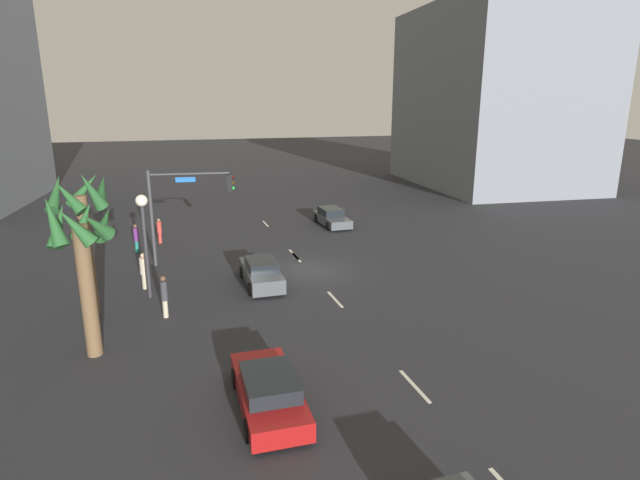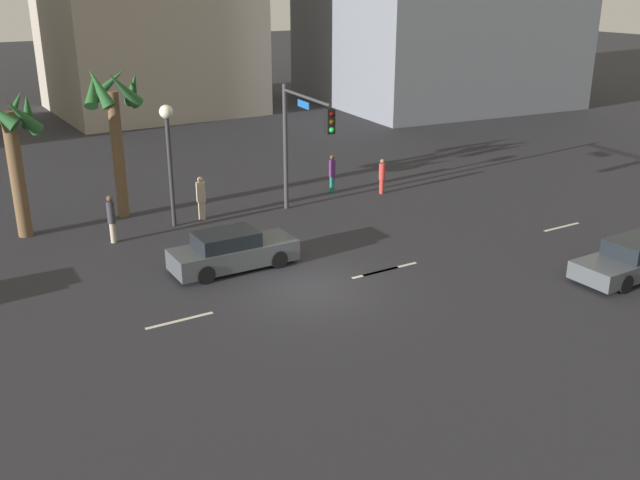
# 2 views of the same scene
# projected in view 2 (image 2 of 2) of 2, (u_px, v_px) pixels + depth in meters

# --- Properties ---
(ground_plane) EXTENTS (220.00, 220.00, 0.00)m
(ground_plane) POSITION_uv_depth(u_px,v_px,m) (311.00, 289.00, 23.89)
(ground_plane) COLOR #28282D
(lane_stripe_2) EXTENTS (2.15, 0.14, 0.01)m
(lane_stripe_2) POSITION_uv_depth(u_px,v_px,m) (180.00, 320.00, 21.65)
(lane_stripe_2) COLOR silver
(lane_stripe_2) RESTS_ON ground_plane
(lane_stripe_3) EXTENTS (1.96, 0.14, 0.01)m
(lane_stripe_3) POSITION_uv_depth(u_px,v_px,m) (376.00, 273.00, 25.17)
(lane_stripe_3) COLOR silver
(lane_stripe_3) RESTS_ON ground_plane
(lane_stripe_4) EXTENTS (2.35, 0.14, 0.01)m
(lane_stripe_4) POSITION_uv_depth(u_px,v_px,m) (390.00, 269.00, 25.48)
(lane_stripe_4) COLOR silver
(lane_stripe_4) RESTS_ON ground_plane
(lane_stripe_5) EXTENTS (2.02, 0.14, 0.01)m
(lane_stripe_5) POSITION_uv_depth(u_px,v_px,m) (562.00, 227.00, 29.78)
(lane_stripe_5) COLOR silver
(lane_stripe_5) RESTS_ON ground_plane
(car_0) EXTENTS (4.63, 1.86, 1.31)m
(car_0) POSITION_uv_depth(u_px,v_px,m) (634.00, 259.00, 24.75)
(car_0) COLOR #474C51
(car_0) RESTS_ON ground_plane
(car_2) EXTENTS (4.51, 1.81, 1.41)m
(car_2) POSITION_uv_depth(u_px,v_px,m) (232.00, 251.00, 25.34)
(car_2) COLOR #474C51
(car_2) RESTS_ON ground_plane
(traffic_signal) EXTENTS (0.75, 4.81, 5.54)m
(traffic_signal) POSITION_uv_depth(u_px,v_px,m) (301.00, 132.00, 29.49)
(traffic_signal) COLOR #38383D
(traffic_signal) RESTS_ON ground_plane
(streetlamp) EXTENTS (0.56, 0.56, 5.07)m
(streetlamp) POSITION_uv_depth(u_px,v_px,m) (168.00, 140.00, 28.69)
(streetlamp) COLOR #2D2D33
(streetlamp) RESTS_ON ground_plane
(pedestrian_0) EXTENTS (0.34, 0.34, 1.84)m
(pedestrian_0) POSITION_uv_depth(u_px,v_px,m) (332.00, 172.00, 34.29)
(pedestrian_0) COLOR #1E7266
(pedestrian_0) RESTS_ON ground_plane
(pedestrian_1) EXTENTS (0.33, 0.33, 1.70)m
(pedestrian_1) POSITION_uv_depth(u_px,v_px,m) (382.00, 175.00, 34.13)
(pedestrian_1) COLOR #BF3833
(pedestrian_1) RESTS_ON ground_plane
(pedestrian_2) EXTENTS (0.49, 0.49, 1.88)m
(pedestrian_2) POSITION_uv_depth(u_px,v_px,m) (201.00, 197.00, 30.44)
(pedestrian_2) COLOR #B2A58C
(pedestrian_2) RESTS_ON ground_plane
(pedestrian_3) EXTENTS (0.35, 0.35, 1.92)m
(pedestrian_3) POSITION_uv_depth(u_px,v_px,m) (111.00, 217.00, 27.70)
(pedestrian_3) COLOR #B2A58C
(pedestrian_3) RESTS_ON ground_plane
(palm_tree_0) EXTENTS (2.47, 2.68, 6.54)m
(palm_tree_0) POSITION_uv_depth(u_px,v_px,m) (114.00, 110.00, 29.55)
(palm_tree_0) COLOR brown
(palm_tree_0) RESTS_ON ground_plane
(palm_tree_1) EXTENTS (2.39, 2.67, 6.19)m
(palm_tree_1) POSITION_uv_depth(u_px,v_px,m) (10.00, 133.00, 27.35)
(palm_tree_1) COLOR brown
(palm_tree_1) RESTS_ON ground_plane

